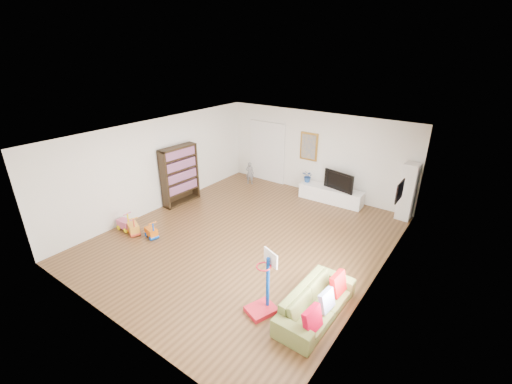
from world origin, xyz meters
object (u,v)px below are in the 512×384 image
Objects in this scene: media_console at (331,195)px; bookshelf at (180,175)px; sofa at (316,303)px; basketball_hoop at (261,284)px.

media_console is 1.10× the size of bookshelf.
media_console is at bearing 22.61° from sofa.
media_console is at bearing 39.12° from bookshelf.
basketball_hoop is at bearing -81.03° from media_console.
sofa is (1.89, -4.80, 0.04)m from media_console.
basketball_hoop is (4.83, -2.52, -0.27)m from bookshelf.
bookshelf is at bearing 71.85° from sofa.
media_console is at bearing 121.29° from basketball_hoop.
bookshelf reaches higher than media_console.
basketball_hoop reaches higher than sofa.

